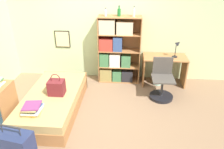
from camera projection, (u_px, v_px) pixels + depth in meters
The scene contains 13 objects.
ground_plane at pixel (90, 112), 4.35m from camera, with size 14.00×14.00×0.00m, color #84664C.
wall_back at pixel (99, 27), 5.23m from camera, with size 10.00×0.09×2.60m.
bed at pixel (53, 101), 4.33m from camera, with size 0.99×1.96×0.39m.
handbag at pixel (56, 87), 4.15m from camera, with size 0.30×0.24×0.43m.
book_stack_on_bed at pixel (32, 108), 3.67m from camera, with size 0.34×0.36×0.14m.
bookcase at pixel (116, 52), 5.23m from camera, with size 0.99×0.36×1.60m.
bottle_green at pixel (106, 13), 4.83m from camera, with size 0.07×0.07×0.18m.
bottle_brown at pixel (119, 12), 4.82m from camera, with size 0.08×0.08×0.23m.
bottle_clear at pixel (134, 13), 4.79m from camera, with size 0.06×0.06×0.22m.
desk at pixel (164, 65), 5.19m from camera, with size 1.01×0.54×0.71m.
desk_lamp at pixel (177, 46), 4.95m from camera, with size 0.17×0.12×0.41m.
desk_chair at pixel (162, 86), 4.73m from camera, with size 0.51×0.51×0.87m.
waste_bin at pixel (157, 80), 5.31m from camera, with size 0.20×0.20×0.24m.
Camera 1 is at (0.72, -3.51, 2.61)m, focal length 35.00 mm.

